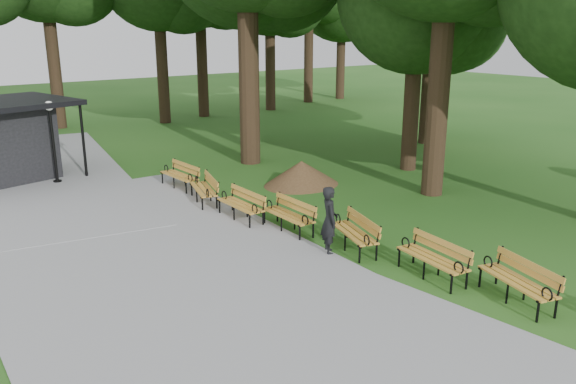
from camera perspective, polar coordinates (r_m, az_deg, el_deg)
ground at (r=13.49m, az=8.46°, el=-7.60°), size 100.00×100.00×0.00m
path at (r=13.67m, az=-12.93°, el=-7.39°), size 12.00×38.00×0.06m
person at (r=14.05m, az=4.09°, el=-2.78°), size 0.64×0.73×1.69m
lamp_post at (r=21.63m, az=-22.24°, el=6.19°), size 0.32×0.32×2.89m
dirt_mound at (r=20.17m, az=1.33°, el=1.89°), size 2.31×2.31×0.85m
bench_1 at (r=12.61m, az=21.57°, el=-8.19°), size 1.13×2.00×0.88m
bench_2 at (r=13.20m, az=13.97°, el=-6.39°), size 0.86×1.96×0.88m
bench_3 at (r=14.44m, az=6.44°, el=-4.02°), size 1.19×2.00×0.88m
bench_4 at (r=15.63m, az=0.00°, el=-2.32°), size 0.68×1.91×0.88m
bench_5 at (r=16.56m, az=-4.69°, el=-1.31°), size 0.66×1.91×0.88m
bench_6 at (r=18.28m, az=-8.30°, el=0.26°), size 1.16×2.00×0.88m
bench_7 at (r=20.05m, az=-10.62°, el=1.57°), size 0.73×1.93×0.88m
lawn_tree_5 at (r=27.77m, az=14.05°, el=17.30°), size 5.93×5.93×9.16m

